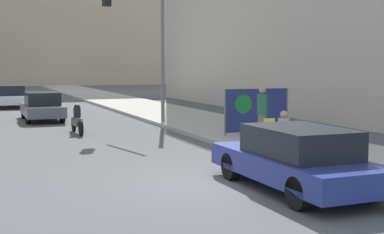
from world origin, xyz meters
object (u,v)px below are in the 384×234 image
object	(u,v)px
protest_banner	(256,110)
motorcycle_on_road	(77,121)
car_on_road_nearest	(42,106)
traffic_light_pole	(143,29)
car_on_road_midblock	(11,96)
jogger_on_sidewalk	(262,113)
parked_car_curbside	(296,158)
seated_protester	(285,130)

from	to	relation	value
protest_banner	motorcycle_on_road	xyz separation A→B (m)	(-5.85, 3.90, -0.53)
motorcycle_on_road	car_on_road_nearest	bearing A→B (deg)	97.12
traffic_light_pole	car_on_road_midblock	size ratio (longest dim) A/B	1.46
jogger_on_sidewalk	car_on_road_nearest	world-z (taller)	jogger_on_sidewalk
jogger_on_sidewalk	parked_car_curbside	xyz separation A→B (m)	(-2.56, -6.05, -0.39)
jogger_on_sidewalk	traffic_light_pole	bearing A→B (deg)	-78.84
traffic_light_pole	car_on_road_midblock	bearing A→B (deg)	109.66
parked_car_curbside	jogger_on_sidewalk	bearing A→B (deg)	67.11
jogger_on_sidewalk	car_on_road_midblock	world-z (taller)	jogger_on_sidewalk
parked_car_curbside	motorcycle_on_road	bearing A→B (deg)	103.25
parked_car_curbside	motorcycle_on_road	distance (m)	11.76
parked_car_curbside	traffic_light_pole	bearing A→B (deg)	87.92
protest_banner	motorcycle_on_road	bearing A→B (deg)	146.32
jogger_on_sidewalk	car_on_road_nearest	distance (m)	12.60
seated_protester	car_on_road_nearest	bearing A→B (deg)	129.22
traffic_light_pole	car_on_road_nearest	world-z (taller)	traffic_light_pole
protest_banner	parked_car_curbside	bearing A→B (deg)	-112.69
protest_banner	car_on_road_nearest	xyz separation A→B (m)	(-6.56, 9.59, -0.35)
seated_protester	protest_banner	xyz separation A→B (m)	(1.18, 3.86, 0.25)
car_on_road_midblock	parked_car_curbside	bearing A→B (deg)	-80.62
jogger_on_sidewalk	traffic_light_pole	xyz separation A→B (m)	(-2.09, 6.82, 3.16)
traffic_light_pole	car_on_road_nearest	xyz separation A→B (m)	(-3.88, 4.27, -3.54)
jogger_on_sidewalk	motorcycle_on_road	size ratio (longest dim) A/B	0.80
protest_banner	car_on_road_midblock	distance (m)	20.27
jogger_on_sidewalk	parked_car_curbside	bearing A→B (deg)	61.25
car_on_road_midblock	motorcycle_on_road	size ratio (longest dim) A/B	1.86
car_on_road_nearest	motorcycle_on_road	distance (m)	5.74
protest_banner	car_on_road_midblock	xyz separation A→B (m)	(-7.51, 18.82, -0.34)
protest_banner	car_on_road_nearest	distance (m)	11.63
jogger_on_sidewalk	traffic_light_pole	distance (m)	7.80
car_on_road_midblock	jogger_on_sidewalk	bearing A→B (deg)	-71.22
seated_protester	motorcycle_on_road	world-z (taller)	seated_protester
protest_banner	traffic_light_pole	bearing A→B (deg)	116.80
traffic_light_pole	car_on_road_midblock	world-z (taller)	traffic_light_pole
protest_banner	motorcycle_on_road	world-z (taller)	protest_banner
car_on_road_midblock	motorcycle_on_road	world-z (taller)	car_on_road_midblock
seated_protester	motorcycle_on_road	xyz separation A→B (m)	(-4.68, 7.76, -0.29)
jogger_on_sidewalk	seated_protester	bearing A→B (deg)	70.46
protest_banner	motorcycle_on_road	size ratio (longest dim) A/B	1.17
traffic_light_pole	parked_car_curbside	world-z (taller)	traffic_light_pole
car_on_road_nearest	motorcycle_on_road	world-z (taller)	car_on_road_nearest
motorcycle_on_road	jogger_on_sidewalk	bearing A→B (deg)	-45.77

